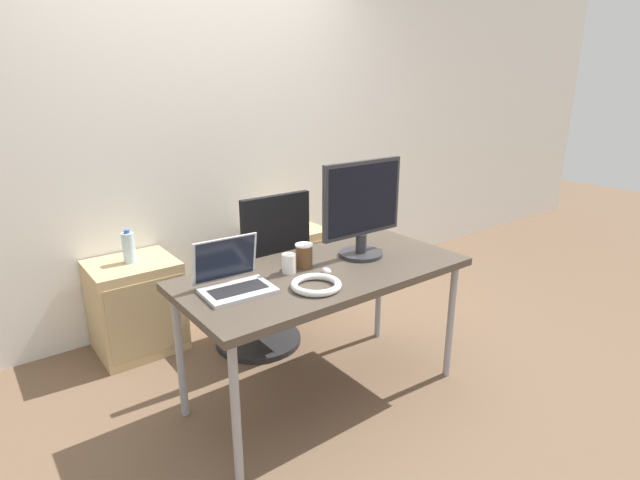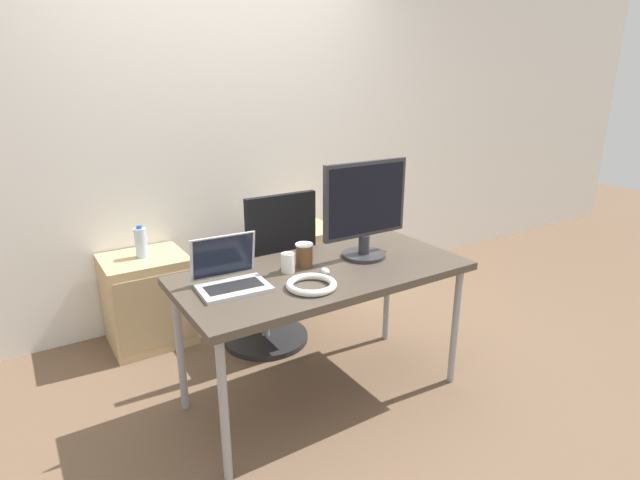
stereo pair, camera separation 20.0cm
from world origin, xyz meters
TOP-DOWN VIEW (x-y plane):
  - ground_plane at (0.00, 0.00)m, footprint 14.00×14.00m
  - wall_back at (0.00, 1.38)m, footprint 10.00×0.05m
  - desk at (0.00, 0.00)m, footprint 1.49×0.71m
  - office_chair at (0.00, 0.64)m, footprint 0.56×0.56m
  - cabinet_left at (-0.64, 1.12)m, footprint 0.51×0.45m
  - cabinet_right at (0.52, 1.12)m, footprint 0.51×0.45m
  - water_bottle at (-0.64, 1.12)m, footprint 0.07×0.07m
  - laptop_center at (-0.49, 0.05)m, footprint 0.33×0.28m
  - monitor at (0.29, 0.04)m, footprint 0.52×0.24m
  - mouse at (-0.03, -0.05)m, footprint 0.04×0.06m
  - coffee_cup_white at (-0.17, 0.07)m, footprint 0.07×0.07m
  - coffee_cup_brown at (-0.06, 0.09)m, footprint 0.09×0.09m
  - cable_coil at (-0.17, -0.16)m, footprint 0.24×0.24m

SIDE VIEW (x-z plane):
  - ground_plane at x=0.00m, z-range 0.00..0.00m
  - cabinet_left at x=-0.64m, z-range 0.00..0.59m
  - cabinet_right at x=0.52m, z-range 0.00..0.59m
  - office_chair at x=0.00m, z-range -0.14..0.91m
  - desk at x=0.00m, z-range 0.31..1.05m
  - water_bottle at x=-0.64m, z-range 0.58..0.79m
  - mouse at x=-0.03m, z-range 0.74..0.77m
  - cable_coil at x=-0.17m, z-range 0.74..0.77m
  - coffee_cup_white at x=-0.17m, z-range 0.74..0.84m
  - laptop_center at x=-0.49m, z-range 0.67..0.91m
  - coffee_cup_brown at x=-0.06m, z-range 0.74..0.87m
  - monitor at x=0.29m, z-range 0.74..1.27m
  - wall_back at x=0.00m, z-range 0.00..2.60m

